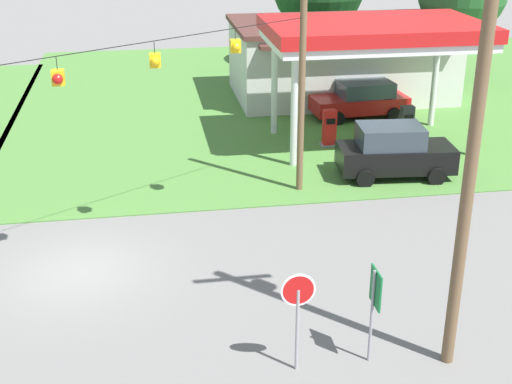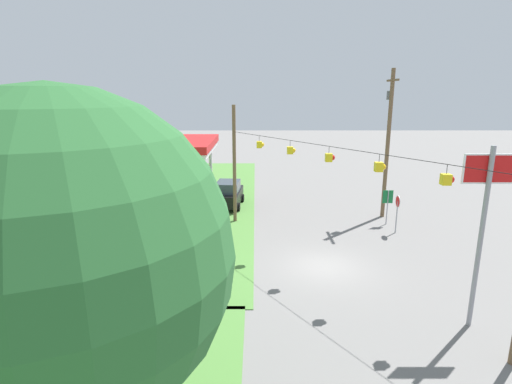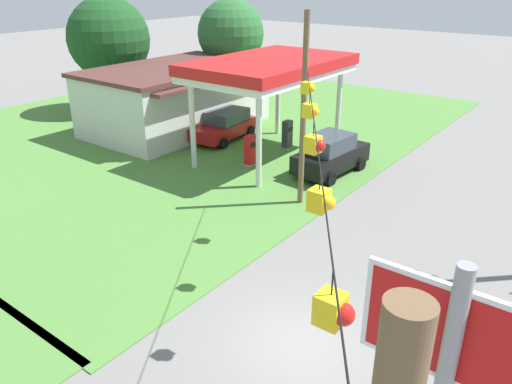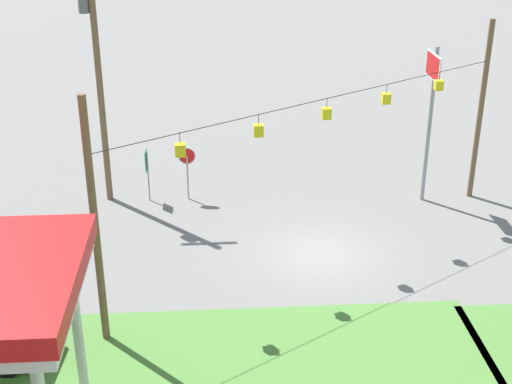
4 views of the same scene
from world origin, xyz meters
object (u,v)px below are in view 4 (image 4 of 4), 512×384
Objects in this scene: utility_pole_main at (98,74)px; stop_sign_roadside at (187,162)px; stop_sign_overhead at (431,96)px; route_sign at (147,165)px.

stop_sign_roadside is at bearing 175.97° from utility_pole_main.
utility_pole_main reaches higher than stop_sign_roadside.
stop_sign_overhead reaches higher than stop_sign_roadside.
route_sign is at bearing -3.31° from stop_sign_overhead.
stop_sign_overhead reaches higher than route_sign.
route_sign is at bearing -178.60° from stop_sign_roadside.
utility_pole_main is (1.83, -0.30, 4.12)m from route_sign.
utility_pole_main reaches higher than stop_sign_overhead.
stop_sign_roadside is 0.36× the size of stop_sign_overhead.
stop_sign_overhead is 2.92× the size of route_sign.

